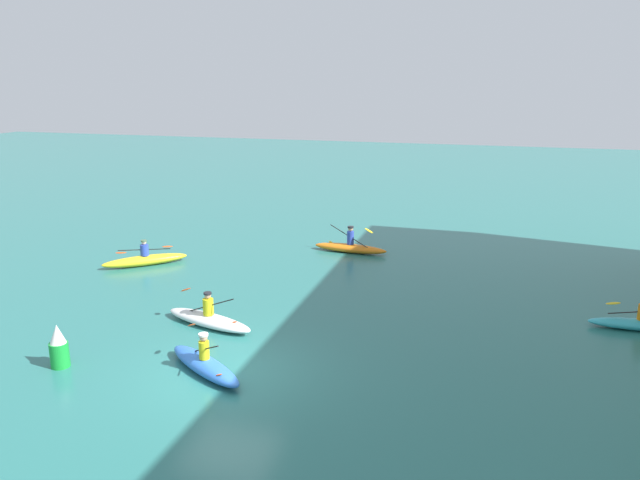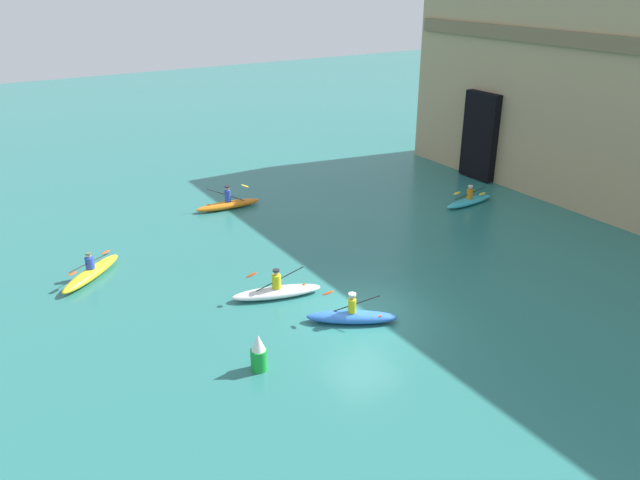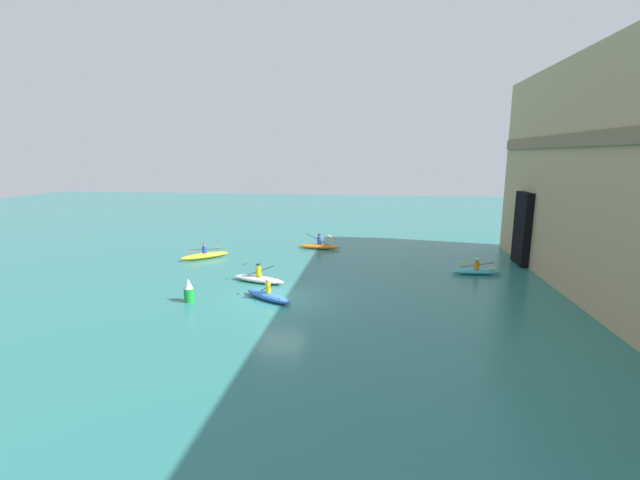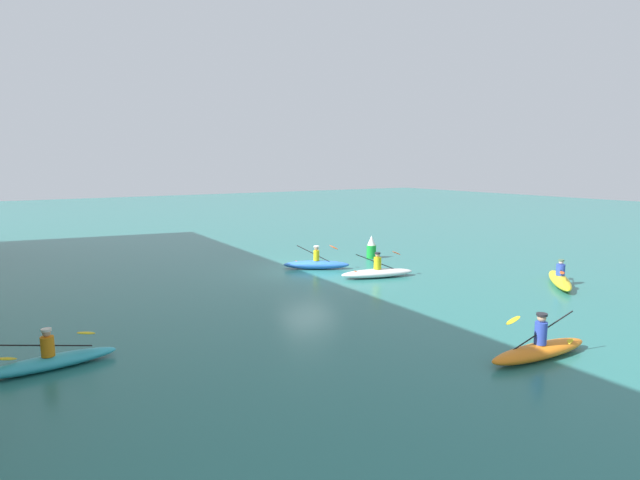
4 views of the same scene
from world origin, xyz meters
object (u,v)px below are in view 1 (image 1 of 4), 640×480
object	(u,v)px
kayak_orange	(350,247)
marker_buoy	(59,347)
kayak_blue	(205,364)
kayak_white	(209,319)
kayak_yellow	(145,260)

from	to	relation	value
kayak_orange	marker_buoy	xyz separation A→B (m)	(13.36, -4.95, 0.33)
marker_buoy	kayak_blue	bearing A→B (deg)	101.29
kayak_white	kayak_orange	xyz separation A→B (m)	(-9.58, 2.32, 0.01)
kayak_blue	kayak_orange	bearing A→B (deg)	118.26
kayak_orange	kayak_blue	world-z (taller)	kayak_orange
kayak_white	kayak_yellow	size ratio (longest dim) A/B	1.12
kayak_yellow	kayak_blue	size ratio (longest dim) A/B	1.01
kayak_white	kayak_blue	bearing A→B (deg)	130.91
kayak_orange	kayak_yellow	bearing A→B (deg)	-146.44
kayak_white	kayak_blue	world-z (taller)	kayak_blue
kayak_yellow	kayak_white	bearing A→B (deg)	94.62
kayak_yellow	kayak_blue	bearing A→B (deg)	87.98
kayak_orange	kayak_yellow	distance (m)	8.96
kayak_white	kayak_orange	world-z (taller)	kayak_orange
kayak_yellow	marker_buoy	xyz separation A→B (m)	(9.00, 2.87, 0.32)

